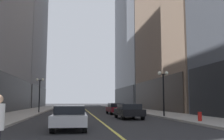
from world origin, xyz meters
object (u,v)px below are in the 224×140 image
at_px(car_silver, 70,117).
at_px(street_lamp_right_mid, 163,83).
at_px(fire_hydrant_right, 200,118).
at_px(street_lamp_left_far, 40,87).
at_px(car_maroon, 115,108).
at_px(car_black, 129,111).

height_order(car_silver, street_lamp_right_mid, street_lamp_right_mid).
height_order(car_silver, fire_hydrant_right, car_silver).
xyz_separation_m(street_lamp_left_far, street_lamp_right_mid, (12.80, -9.54, 0.00)).
height_order(car_silver, car_maroon, same).
height_order(car_maroon, street_lamp_right_mid, street_lamp_right_mid).
distance_m(street_lamp_right_mid, fire_hydrant_right, 6.68).
relative_size(car_black, street_lamp_right_mid, 0.99).
bearing_deg(fire_hydrant_right, car_black, 129.95).
bearing_deg(car_maroon, car_silver, -108.21).
height_order(street_lamp_left_far, fire_hydrant_right, street_lamp_left_far).
height_order(car_black, street_lamp_left_far, street_lamp_left_far).
relative_size(street_lamp_left_far, fire_hydrant_right, 5.54).
distance_m(street_lamp_left_far, street_lamp_right_mid, 15.96).
relative_size(car_maroon, street_lamp_right_mid, 1.05).
bearing_deg(street_lamp_right_mid, car_silver, -134.74).
bearing_deg(car_silver, street_lamp_left_far, 102.57).
distance_m(car_silver, car_black, 9.24).
relative_size(street_lamp_left_far, street_lamp_right_mid, 1.00).
bearing_deg(fire_hydrant_right, street_lamp_left_far, 130.53).
height_order(car_silver, car_black, same).
xyz_separation_m(car_maroon, street_lamp_left_far, (-9.23, 2.71, 2.54)).
height_order(street_lamp_left_far, street_lamp_right_mid, same).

